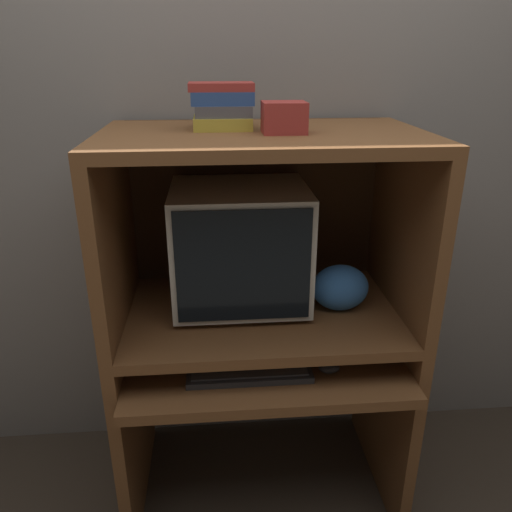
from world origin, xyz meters
name	(u,v)px	position (x,y,z in m)	size (l,w,h in m)	color
wall_back	(253,143)	(0.00, 0.68, 1.30)	(6.00, 0.06, 2.60)	gray
desk_base	(263,404)	(0.00, 0.26, 0.42)	(1.00, 0.68, 0.66)	brown
desk_monitor_shelf	(262,316)	(0.00, 0.31, 0.76)	(1.00, 0.62, 0.13)	brown
hutch_upper	(262,193)	(0.00, 0.34, 1.19)	(1.00, 0.62, 0.61)	brown
crt_monitor	(240,246)	(-0.07, 0.36, 1.01)	(0.46, 0.39, 0.42)	beige
keyboard	(249,370)	(-0.06, 0.11, 0.67)	(0.40, 0.14, 0.03)	#2D2D30
mouse	(329,368)	(0.20, 0.10, 0.68)	(0.07, 0.05, 0.03)	#28282B
snack_bag	(340,288)	(0.27, 0.29, 0.87)	(0.20, 0.15, 0.16)	#336BB7
book_stack	(223,107)	(-0.12, 0.37, 1.47)	(0.20, 0.15, 0.14)	gold
storage_box	(284,118)	(0.06, 0.27, 1.44)	(0.13, 0.11, 0.09)	maroon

